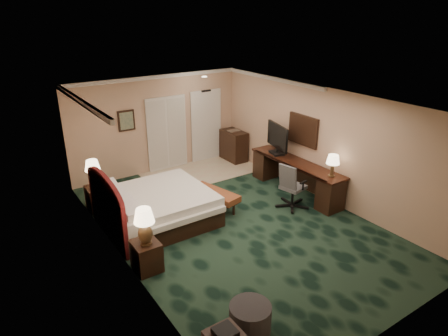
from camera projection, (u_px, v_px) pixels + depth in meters
floor at (235, 223)px, 8.69m from camera, size 5.00×7.50×0.00m
ceiling at (237, 101)px, 7.67m from camera, size 5.00×7.50×0.00m
wall_back at (158, 124)px, 11.07m from camera, size 5.00×0.00×2.70m
wall_front at (400, 253)px, 5.30m from camera, size 5.00×0.00×2.70m
wall_left at (118, 196)px, 6.89m from camera, size 0.00×7.50×2.70m
wall_right at (322, 144)px, 9.47m from camera, size 0.00×7.50×2.70m
crown_molding at (237, 103)px, 7.69m from camera, size 5.00×7.50×0.10m
tile_patch at (202, 172)px, 11.38m from camera, size 3.20×1.70×0.01m
headboard at (107, 206)px, 7.93m from camera, size 0.12×2.00×1.40m
entry_door at (206, 126)px, 11.96m from camera, size 1.02×0.06×2.18m
closet_doors at (167, 133)px, 11.28m from camera, size 1.20×0.06×2.10m
wall_art at (126, 121)px, 10.48m from camera, size 0.45×0.06×0.55m
wall_mirror at (303, 130)px, 9.84m from camera, size 0.05×0.95×0.75m
bed at (159, 207)px, 8.66m from camera, size 2.15×1.99×0.68m
nightstand_near at (146, 256)px, 7.08m from camera, size 0.44×0.51×0.55m
nightstand_far at (97, 198)px, 9.22m from camera, size 0.44×0.51×0.55m
lamp_near at (145, 227)px, 6.81m from camera, size 0.40×0.40×0.68m
lamp_far at (93, 174)px, 9.01m from camera, size 0.35×0.35×0.65m
bed_bench at (215, 199)px, 9.29m from camera, size 0.72×1.33×0.43m
ottoman at (250, 318)px, 5.74m from camera, size 0.79×0.79×0.44m
desk at (295, 177)px, 10.02m from camera, size 0.61×2.83×0.82m
tv at (277, 139)px, 10.26m from camera, size 0.33×1.01×0.80m
desk_lamp at (333, 166)px, 8.93m from camera, size 0.38×0.38×0.52m
desk_chair at (293, 185)px, 9.21m from camera, size 0.76×0.73×1.11m
minibar at (234, 146)px, 12.12m from camera, size 0.48×0.87×0.92m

